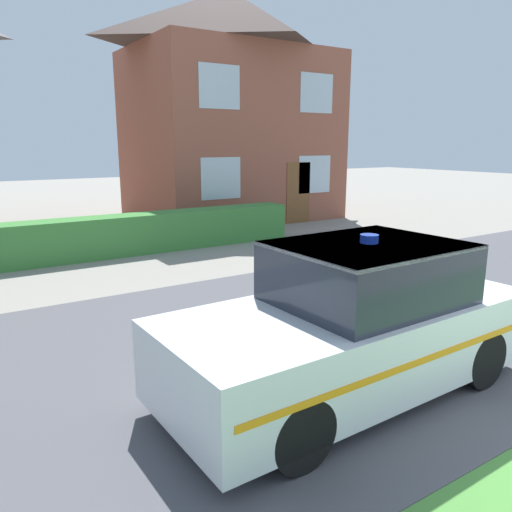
% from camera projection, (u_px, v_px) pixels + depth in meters
% --- Properties ---
extents(road_strip, '(28.00, 6.65, 0.01)m').
position_uv_depth(road_strip, '(334.00, 324.00, 7.73)').
color(road_strip, '#4C4C51').
rests_on(road_strip, ground).
extents(garden_hedge, '(9.87, 0.81, 0.99)m').
position_uv_depth(garden_hedge, '(115.00, 236.00, 12.41)').
color(garden_hedge, '#3D7F38').
rests_on(garden_hedge, ground).
extents(police_car, '(4.34, 1.87, 1.77)m').
position_uv_depth(police_car, '(354.00, 324.00, 5.51)').
color(police_car, black).
rests_on(police_car, road_strip).
extents(house_right, '(7.20, 5.48, 7.98)m').
position_uv_depth(house_right, '(231.00, 106.00, 18.21)').
color(house_right, '#93513D').
rests_on(house_right, ground).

